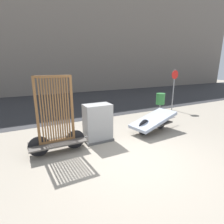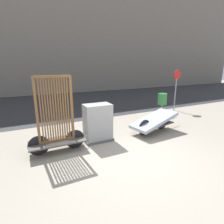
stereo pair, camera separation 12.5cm
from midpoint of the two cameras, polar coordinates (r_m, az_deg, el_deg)
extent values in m
plane|color=gray|center=(4.99, 8.14, -14.99)|extent=(60.00, 60.00, 0.00)
cube|color=#2D2D30|center=(12.45, -14.19, 2.92)|extent=(56.00, 8.90, 0.01)
cube|color=slate|center=(18.86, -20.07, 24.05)|extent=(48.00, 4.00, 11.54)
cube|color=#4C4742|center=(5.43, -16.70, -9.24)|extent=(1.59, 0.68, 0.04)
cylinder|color=black|center=(5.53, -11.36, -8.65)|extent=(0.58, 0.04, 0.58)
cylinder|color=black|center=(5.39, -22.18, -10.14)|extent=(0.58, 0.04, 0.58)
cylinder|color=gray|center=(5.70, -5.22, -7.48)|extent=(0.70, 0.03, 0.03)
cube|color=brown|center=(5.41, -16.74, -8.70)|extent=(1.02, 0.07, 0.07)
cube|color=brown|center=(4.99, -18.32, 10.97)|extent=(1.02, 0.07, 0.07)
cube|color=brown|center=(5.08, -22.77, 0.14)|extent=(0.07, 0.07, 1.90)
cube|color=brown|center=(5.21, -12.35, 1.32)|extent=(0.07, 0.07, 1.90)
cube|color=brown|center=(5.08, -21.62, 0.27)|extent=(0.04, 0.05, 1.83)
cube|color=brown|center=(5.09, -20.87, 0.35)|extent=(0.04, 0.05, 1.83)
cube|color=brown|center=(5.09, -20.12, 0.44)|extent=(0.04, 0.05, 1.83)
cube|color=brown|center=(5.10, -19.36, 0.53)|extent=(0.04, 0.05, 1.83)
cube|color=brown|center=(5.11, -18.62, 0.61)|extent=(0.04, 0.05, 1.83)
cube|color=brown|center=(5.12, -17.87, 0.70)|extent=(0.04, 0.05, 1.83)
cube|color=brown|center=(5.13, -17.12, 0.78)|extent=(0.04, 0.05, 1.83)
cube|color=brown|center=(5.14, -16.38, 0.86)|extent=(0.04, 0.05, 1.83)
cube|color=brown|center=(5.15, -15.64, 0.95)|extent=(0.04, 0.05, 1.83)
cube|color=brown|center=(5.16, -14.91, 1.03)|extent=(0.04, 0.05, 1.83)
cube|color=brown|center=(5.18, -14.18, 1.11)|extent=(0.04, 0.05, 1.83)
cube|color=brown|center=(5.19, -13.45, 1.19)|extent=(0.04, 0.05, 1.83)
cube|color=#4C4742|center=(6.89, 14.02, -3.89)|extent=(1.69, 0.97, 0.04)
cylinder|color=black|center=(7.29, 16.58, -3.20)|extent=(0.58, 0.14, 0.58)
cylinder|color=black|center=(6.52, 11.13, -4.98)|extent=(0.58, 0.14, 0.58)
cylinder|color=gray|center=(7.78, 19.35, -2.13)|extent=(0.69, 0.16, 0.03)
cube|color=#9EA8BC|center=(6.84, 14.11, -2.50)|extent=(1.99, 1.18, 0.49)
cube|color=#4C4C4C|center=(6.06, -3.97, -8.84)|extent=(0.95, 0.61, 0.08)
cube|color=gray|center=(5.85, -4.07, -3.53)|extent=(0.89, 0.55, 1.26)
cylinder|color=gray|center=(10.03, 16.26, 1.19)|extent=(0.06, 0.06, 0.42)
cylinder|color=#337F3D|center=(9.92, 16.47, 4.08)|extent=(0.47, 0.47, 0.61)
cylinder|color=gray|center=(10.50, 20.35, 6.66)|extent=(0.06, 0.06, 2.29)
cylinder|color=red|center=(10.41, 20.86, 11.31)|extent=(0.48, 0.02, 0.48)
camera|label=1|loc=(0.06, -89.38, 0.16)|focal=28.00mm
camera|label=2|loc=(0.06, 90.62, -0.16)|focal=28.00mm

